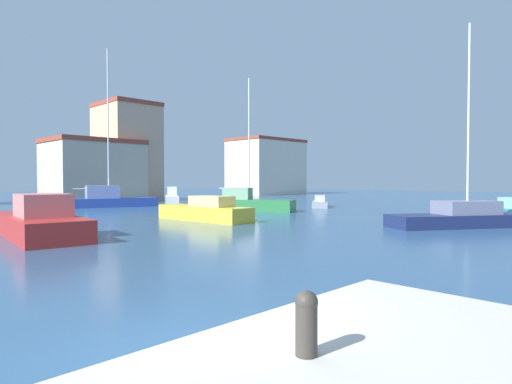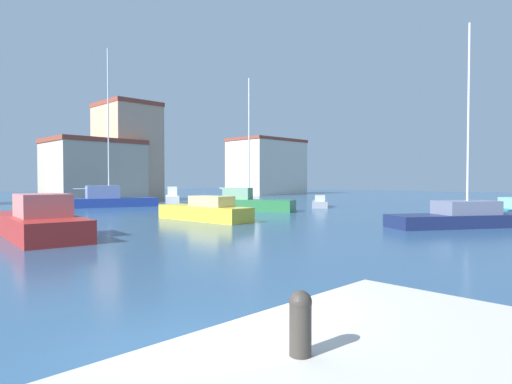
% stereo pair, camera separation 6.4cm
% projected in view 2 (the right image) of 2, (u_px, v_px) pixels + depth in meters
% --- Properties ---
extents(water, '(160.00, 160.00, 0.00)m').
position_uv_depth(water, '(193.00, 216.00, 30.70)').
color(water, '#2D5175').
rests_on(water, ground).
extents(mooring_bollard, '(0.22, 0.22, 0.62)m').
position_uv_depth(mooring_bollard, '(300.00, 320.00, 4.06)').
color(mooring_bollard, '#38332D').
rests_on(mooring_bollard, pier_quay).
extents(sailboat_blue_outer_mooring, '(9.13, 5.01, 14.83)m').
position_uv_depth(sailboat_blue_outer_mooring, '(107.00, 199.00, 40.71)').
color(sailboat_blue_outer_mooring, '#233D93').
rests_on(sailboat_blue_outer_mooring, water).
extents(sailboat_green_distant_east, '(4.85, 7.55, 10.81)m').
position_uv_depth(sailboat_green_distant_east, '(247.00, 203.00, 35.53)').
color(sailboat_green_distant_east, '#28703D').
rests_on(sailboat_green_distant_east, water).
extents(motorboat_yellow_mid_harbor, '(2.22, 7.04, 1.55)m').
position_uv_depth(motorboat_yellow_mid_harbor, '(205.00, 211.00, 27.14)').
color(motorboat_yellow_mid_harbor, gold).
rests_on(motorboat_yellow_mid_harbor, water).
extents(motorboat_grey_behind_lamppost, '(4.51, 3.79, 1.13)m').
position_uv_depth(motorboat_grey_behind_lamppost, '(320.00, 203.00, 40.60)').
color(motorboat_grey_behind_lamppost, gray).
rests_on(motorboat_grey_behind_lamppost, water).
extents(sailboat_navy_far_left, '(8.63, 6.58, 10.95)m').
position_uv_depth(sailboat_navy_far_left, '(467.00, 217.00, 23.48)').
color(sailboat_navy_far_left, '#19234C').
rests_on(sailboat_navy_far_left, water).
extents(motorboat_white_distant_north, '(4.02, 5.06, 1.83)m').
position_uv_depth(motorboat_white_distant_north, '(172.00, 198.00, 45.96)').
color(motorboat_white_distant_north, white).
rests_on(motorboat_white_distant_north, water).
extents(motorboat_red_near_pier, '(3.56, 8.53, 1.94)m').
position_uv_depth(motorboat_red_near_pier, '(39.00, 222.00, 19.33)').
color(motorboat_red_near_pier, '#B22823').
rests_on(motorboat_red_near_pier, water).
extents(waterfront_apartments, '(9.91, 7.51, 7.13)m').
position_uv_depth(waterfront_apartments, '(94.00, 171.00, 49.46)').
color(waterfront_apartments, '#B2A893').
rests_on(waterfront_apartments, ground).
extents(yacht_club, '(6.15, 7.17, 11.90)m').
position_uv_depth(yacht_club, '(127.00, 152.00, 53.01)').
color(yacht_club, tan).
rests_on(yacht_club, ground).
extents(harbor_office, '(12.58, 8.59, 9.76)m').
position_uv_depth(harbor_office, '(267.00, 167.00, 77.06)').
color(harbor_office, beige).
rests_on(harbor_office, ground).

